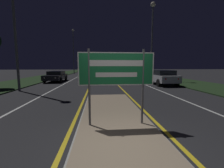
{
  "coord_description": "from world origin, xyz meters",
  "views": [
    {
      "loc": [
        -0.54,
        -3.06,
        1.91
      ],
      "look_at": [
        0.0,
        2.92,
        1.18
      ],
      "focal_mm": 24.0,
      "sensor_mm": 36.0,
      "label": 1
    }
  ],
  "objects_px": {
    "car_approaching_0": "(56,76)",
    "streetlight_left_far": "(73,47)",
    "car_receding_1": "(115,73)",
    "car_receding_0": "(162,77)",
    "streetlight_right_near": "(152,28)",
    "highway_sign": "(116,72)"
  },
  "relations": [
    {
      "from": "highway_sign",
      "to": "streetlight_left_far",
      "type": "xyz_separation_m",
      "value": [
        -6.4,
        32.23,
        4.58
      ]
    },
    {
      "from": "car_receding_0",
      "to": "highway_sign",
      "type": "bearing_deg",
      "value": -120.21
    },
    {
      "from": "streetlight_right_near",
      "to": "car_approaching_0",
      "type": "distance_m",
      "value": 13.3
    },
    {
      "from": "car_receding_1",
      "to": "car_receding_0",
      "type": "bearing_deg",
      "value": -74.05
    },
    {
      "from": "streetlight_left_far",
      "to": "highway_sign",
      "type": "bearing_deg",
      "value": -78.77
    },
    {
      "from": "car_receding_1",
      "to": "car_approaching_0",
      "type": "bearing_deg",
      "value": -135.39
    },
    {
      "from": "car_receding_0",
      "to": "streetlight_left_far",
      "type": "bearing_deg",
      "value": 119.15
    },
    {
      "from": "car_receding_0",
      "to": "car_receding_1",
      "type": "relative_size",
      "value": 0.93
    },
    {
      "from": "car_receding_0",
      "to": "car_receding_1",
      "type": "xyz_separation_m",
      "value": [
        -3.54,
        12.38,
        -0.08
      ]
    },
    {
      "from": "highway_sign",
      "to": "car_receding_1",
      "type": "xyz_separation_m",
      "value": [
        2.38,
        22.53,
        -1.01
      ]
    },
    {
      "from": "car_approaching_0",
      "to": "streetlight_left_far",
      "type": "bearing_deg",
      "value": 92.03
    },
    {
      "from": "streetlight_left_far",
      "to": "streetlight_right_near",
      "type": "height_order",
      "value": "streetlight_left_far"
    },
    {
      "from": "streetlight_left_far",
      "to": "streetlight_right_near",
      "type": "relative_size",
      "value": 1.08
    },
    {
      "from": "highway_sign",
      "to": "car_receding_1",
      "type": "relative_size",
      "value": 0.51
    },
    {
      "from": "highway_sign",
      "to": "car_approaching_0",
      "type": "height_order",
      "value": "highway_sign"
    },
    {
      "from": "streetlight_left_far",
      "to": "car_receding_0",
      "type": "distance_m",
      "value": 25.87
    },
    {
      "from": "streetlight_right_near",
      "to": "car_receding_0",
      "type": "distance_m",
      "value": 7.05
    },
    {
      "from": "streetlight_left_far",
      "to": "car_receding_1",
      "type": "bearing_deg",
      "value": -47.86
    },
    {
      "from": "car_receding_1",
      "to": "streetlight_left_far",
      "type": "bearing_deg",
      "value": 132.14
    },
    {
      "from": "car_approaching_0",
      "to": "car_receding_0",
      "type": "bearing_deg",
      "value": -20.36
    },
    {
      "from": "highway_sign",
      "to": "car_approaching_0",
      "type": "bearing_deg",
      "value": 111.73
    },
    {
      "from": "streetlight_left_far",
      "to": "car_approaching_0",
      "type": "distance_m",
      "value": 18.62
    }
  ]
}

